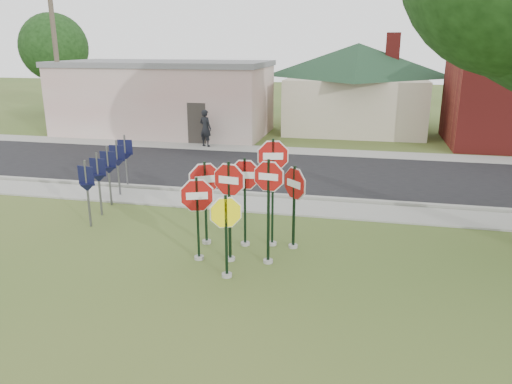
% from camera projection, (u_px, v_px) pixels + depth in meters
% --- Properties ---
extents(ground, '(120.00, 120.00, 0.00)m').
position_uv_depth(ground, '(233.00, 281.00, 11.33)').
color(ground, '#3C5921').
rests_on(ground, ground).
extents(sidewalk_near, '(60.00, 1.60, 0.06)m').
position_uv_depth(sidewalk_near, '(276.00, 206.00, 16.47)').
color(sidewalk_near, gray).
rests_on(sidewalk_near, ground).
extents(road, '(60.00, 7.00, 0.04)m').
position_uv_depth(road, '(295.00, 173.00, 20.68)').
color(road, black).
rests_on(road, ground).
extents(sidewalk_far, '(60.00, 1.60, 0.06)m').
position_uv_depth(sidewalk_far, '(308.00, 152.00, 24.70)').
color(sidewalk_far, gray).
rests_on(sidewalk_far, ground).
extents(curb, '(60.00, 0.20, 0.14)m').
position_uv_depth(curb, '(281.00, 196.00, 17.39)').
color(curb, gray).
rests_on(curb, ground).
extents(stop_sign_center, '(1.09, 0.24, 2.63)m').
position_uv_depth(stop_sign_center, '(229.00, 197.00, 11.95)').
color(stop_sign_center, gray).
rests_on(stop_sign_center, ground).
extents(stop_sign_yellow, '(0.92, 0.43, 2.07)m').
position_uv_depth(stop_sign_yellow, '(226.00, 228.00, 11.20)').
color(stop_sign_yellow, gray).
rests_on(stop_sign_yellow, ground).
extents(stop_sign_left, '(1.07, 0.41, 2.23)m').
position_uv_depth(stop_sign_left, '(197.00, 208.00, 12.09)').
color(stop_sign_left, gray).
rests_on(stop_sign_left, ground).
extents(stop_sign_right, '(1.02, 0.24, 2.71)m').
position_uv_depth(stop_sign_right, '(269.00, 197.00, 11.80)').
color(stop_sign_right, gray).
rests_on(stop_sign_right, ground).
extents(stop_sign_back_right, '(1.08, 0.29, 2.99)m').
position_uv_depth(stop_sign_back_right, '(273.00, 176.00, 12.81)').
color(stop_sign_back_right, gray).
rests_on(stop_sign_back_right, ground).
extents(stop_sign_back_left, '(1.10, 0.24, 2.49)m').
position_uv_depth(stop_sign_back_left, '(245.00, 190.00, 12.91)').
color(stop_sign_back_left, gray).
rests_on(stop_sign_back_left, ground).
extents(stop_sign_far_right, '(0.85, 0.82, 2.34)m').
position_uv_depth(stop_sign_far_right, '(294.00, 196.00, 12.78)').
color(stop_sign_far_right, gray).
rests_on(stop_sign_far_right, ground).
extents(stop_sign_far_left, '(1.01, 0.64, 2.38)m').
position_uv_depth(stop_sign_far_left, '(205.00, 191.00, 13.06)').
color(stop_sign_far_left, gray).
rests_on(stop_sign_far_left, ground).
extents(route_sign_row, '(1.43, 4.63, 2.00)m').
position_uv_depth(route_sign_row, '(109.00, 169.00, 16.31)').
color(route_sign_row, '#59595E').
rests_on(route_sign_row, ground).
extents(building_stucco, '(12.20, 6.20, 4.20)m').
position_uv_depth(building_stucco, '(165.00, 97.00, 29.42)').
color(building_stucco, beige).
rests_on(building_stucco, ground).
extents(building_house, '(11.60, 11.60, 6.20)m').
position_uv_depth(building_house, '(357.00, 69.00, 30.44)').
color(building_house, '#C2B39A').
rests_on(building_house, ground).
extents(utility_pole_near, '(2.20, 0.26, 9.50)m').
position_uv_depth(utility_pole_near, '(55.00, 47.00, 27.04)').
color(utility_pole_near, '#483E30').
rests_on(utility_pole_near, ground).
extents(bg_tree_left, '(4.90, 4.90, 7.35)m').
position_uv_depth(bg_tree_left, '(54.00, 48.00, 36.54)').
color(bg_tree_left, black).
rests_on(bg_tree_left, ground).
extents(pedestrian, '(0.81, 0.68, 1.90)m').
position_uv_depth(pedestrian, '(205.00, 128.00, 25.58)').
color(pedestrian, black).
rests_on(pedestrian, sidewalk_far).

